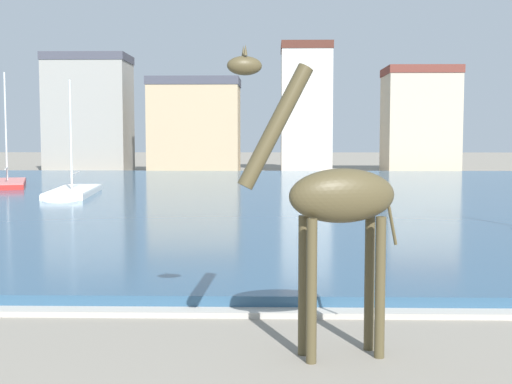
# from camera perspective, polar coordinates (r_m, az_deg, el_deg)

# --- Properties ---
(harbor_water) EXTENTS (91.22, 52.29, 0.35)m
(harbor_water) POSITION_cam_1_polar(r_m,az_deg,el_deg) (40.49, -1.50, -0.32)
(harbor_water) COLOR #2D5170
(harbor_water) RESTS_ON ground
(quay_edge_coping) EXTENTS (91.22, 0.50, 0.12)m
(quay_edge_coping) POSITION_cam_1_polar(r_m,az_deg,el_deg) (14.49, -6.73, -9.83)
(quay_edge_coping) COLOR #ADA89E
(quay_edge_coping) RESTS_ON ground
(giraffe_statue) EXTENTS (2.86, 1.20, 5.09)m
(giraffe_statue) POSITION_cam_1_polar(r_m,az_deg,el_deg) (11.39, 6.40, -0.80)
(giraffe_statue) COLOR #4C4228
(giraffe_statue) RESTS_ON ground
(sailboat_red) EXTENTS (4.70, 8.59, 7.88)m
(sailboat_red) POSITION_cam_1_polar(r_m,az_deg,el_deg) (49.45, -19.78, 0.55)
(sailboat_red) COLOR red
(sailboat_red) RESTS_ON ground
(sailboat_white) EXTENTS (3.03, 8.77, 6.78)m
(sailboat_white) POSITION_cam_1_polar(r_m,az_deg,el_deg) (39.84, -14.97, -0.28)
(sailboat_white) COLOR white
(sailboat_white) RESTS_ON ground
(townhouse_corner_house) EXTENTS (8.39, 5.92, 11.98)m
(townhouse_corner_house) POSITION_cam_1_polar(r_m,az_deg,el_deg) (73.71, -13.59, 6.32)
(townhouse_corner_house) COLOR gray
(townhouse_corner_house) RESTS_ON ground
(townhouse_end_terrace) EXTENTS (8.94, 5.92, 9.36)m
(townhouse_end_terrace) POSITION_cam_1_polar(r_m,az_deg,el_deg) (69.10, -5.06, 5.47)
(townhouse_end_terrace) COLOR tan
(townhouse_end_terrace) RESTS_ON ground
(townhouse_tall_gabled) EXTENTS (5.17, 5.67, 13.09)m
(townhouse_tall_gabled) POSITION_cam_1_polar(r_m,az_deg,el_deg) (71.86, 4.14, 6.93)
(townhouse_tall_gabled) COLOR beige
(townhouse_tall_gabled) RESTS_ON ground
(townhouse_wide_warehouse) EXTENTS (7.22, 6.34, 10.57)m
(townhouse_wide_warehouse) POSITION_cam_1_polar(r_m,az_deg,el_deg) (72.36, 13.34, 5.80)
(townhouse_wide_warehouse) COLOR #C6B293
(townhouse_wide_warehouse) RESTS_ON ground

